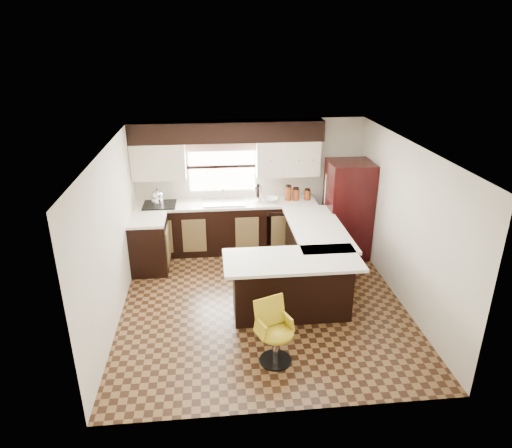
{
  "coord_description": "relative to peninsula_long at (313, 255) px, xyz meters",
  "views": [
    {
      "loc": [
        -0.71,
        -5.94,
        3.79
      ],
      "look_at": [
        -0.05,
        0.45,
        1.11
      ],
      "focal_mm": 32.0,
      "sensor_mm": 36.0,
      "label": 1
    }
  ],
  "objects": [
    {
      "name": "wall_left",
      "position": [
        -3.0,
        -0.62,
        0.75
      ],
      "size": [
        0.0,
        4.4,
        4.4
      ],
      "primitive_type": "plane",
      "rotation": [
        1.57,
        0.0,
        1.57
      ],
      "color": "beige",
      "rests_on": "floor"
    },
    {
      "name": "soffit",
      "position": [
        -1.3,
        1.4,
        1.77
      ],
      "size": [
        3.4,
        0.35,
        0.36
      ],
      "primitive_type": "cube",
      "color": "black",
      "rests_on": "wall_back"
    },
    {
      "name": "counter_left",
      "position": [
        -2.7,
        0.62,
        0.47
      ],
      "size": [
        0.6,
        0.7,
        0.04
      ],
      "primitive_type": "cube",
      "color": "silver",
      "rests_on": "base_cab_left"
    },
    {
      "name": "peninsula_long",
      "position": [
        0.0,
        0.0,
        0.0
      ],
      "size": [
        0.6,
        1.95,
        0.9
      ],
      "primitive_type": "cube",
      "color": "black",
      "rests_on": "floor"
    },
    {
      "name": "counter_back",
      "position": [
        -1.35,
        1.28,
        0.47
      ],
      "size": [
        3.3,
        0.6,
        0.04
      ],
      "primitive_type": "cube",
      "color": "silver",
      "rests_on": "base_cab_back"
    },
    {
      "name": "counter_pen_long",
      "position": [
        0.05,
        0.0,
        0.47
      ],
      "size": [
        0.84,
        1.95,
        0.04
      ],
      "primitive_type": "cube",
      "color": "silver",
      "rests_on": "peninsula_long"
    },
    {
      "name": "counter_pen_return",
      "position": [
        -0.55,
        -1.06,
        0.47
      ],
      "size": [
        1.89,
        0.84,
        0.04
      ],
      "primitive_type": "cube",
      "color": "silver",
      "rests_on": "peninsula_return"
    },
    {
      "name": "ceiling",
      "position": [
        -0.9,
        -0.62,
        1.95
      ],
      "size": [
        4.4,
        4.4,
        0.0
      ],
      "primitive_type": "plane",
      "rotation": [
        3.14,
        0.0,
        0.0
      ],
      "color": "silver",
      "rests_on": "wall_back"
    },
    {
      "name": "sink",
      "position": [
        -1.4,
        1.25,
        0.51
      ],
      "size": [
        0.75,
        0.45,
        0.03
      ],
      "primitive_type": "cube",
      "color": "#B2B2B7",
      "rests_on": "counter_back"
    },
    {
      "name": "floor",
      "position": [
        -0.9,
        -0.62,
        -0.45
      ],
      "size": [
        4.4,
        4.4,
        0.0
      ],
      "primitive_type": "plane",
      "color": "#49301A",
      "rests_on": "ground"
    },
    {
      "name": "refrigerator",
      "position": [
        0.8,
        0.88,
        0.43
      ],
      "size": [
        0.75,
        0.72,
        1.76
      ],
      "primitive_type": "cube",
      "color": "black",
      "rests_on": "floor"
    },
    {
      "name": "bar_chair",
      "position": [
        -0.9,
        -2.0,
        -0.04
      ],
      "size": [
        0.57,
        0.57,
        0.82
      ],
      "primitive_type": null,
      "rotation": [
        0.0,
        0.0,
        0.38
      ],
      "color": "gold",
      "rests_on": "floor"
    },
    {
      "name": "valance",
      "position": [
        -1.4,
        1.52,
        1.49
      ],
      "size": [
        1.3,
        0.06,
        0.18
      ],
      "primitive_type": "cube",
      "color": "#D19B93",
      "rests_on": "wall_back"
    },
    {
      "name": "wall_back",
      "position": [
        -0.9,
        1.58,
        0.75
      ],
      "size": [
        4.4,
        0.0,
        4.4
      ],
      "primitive_type": "plane",
      "rotation": [
        1.57,
        0.0,
        0.0
      ],
      "color": "beige",
      "rests_on": "floor"
    },
    {
      "name": "percolator",
      "position": [
        -0.77,
        1.28,
        0.65
      ],
      "size": [
        0.15,
        0.15,
        0.31
      ],
      "primitive_type": "cylinder",
      "color": "silver",
      "rests_on": "counter_back"
    },
    {
      "name": "window_pane",
      "position": [
        -1.4,
        1.56,
        1.1
      ],
      "size": [
        1.2,
        0.02,
        0.9
      ],
      "primitive_type": "cube",
      "color": "white",
      "rests_on": "wall_back"
    },
    {
      "name": "canister_med",
      "position": [
        -0.06,
        1.3,
        0.6
      ],
      "size": [
        0.13,
        0.13,
        0.21
      ],
      "primitive_type": "cylinder",
      "color": "brown",
      "rests_on": "counter_back"
    },
    {
      "name": "peninsula_return",
      "position": [
        -0.53,
        -0.97,
        0.0
      ],
      "size": [
        1.65,
        0.6,
        0.9
      ],
      "primitive_type": "cube",
      "color": "black",
      "rests_on": "floor"
    },
    {
      "name": "upper_cab_left",
      "position": [
        -2.52,
        1.4,
        1.27
      ],
      "size": [
        0.94,
        0.35,
        0.64
      ],
      "primitive_type": "cube",
      "color": "beige",
      "rests_on": "wall_back"
    },
    {
      "name": "wall_front",
      "position": [
        -0.9,
        -2.83,
        0.75
      ],
      "size": [
        4.4,
        0.0,
        4.4
      ],
      "primitive_type": "plane",
      "rotation": [
        -1.57,
        0.0,
        0.0
      ],
      "color": "beige",
      "rests_on": "floor"
    },
    {
      "name": "dishwasher",
      "position": [
        -0.35,
        0.99,
        -0.02
      ],
      "size": [
        0.58,
        0.03,
        0.78
      ],
      "primitive_type": "cube",
      "color": "black",
      "rests_on": "floor"
    },
    {
      "name": "wall_right",
      "position": [
        1.2,
        -0.62,
        0.75
      ],
      "size": [
        0.0,
        4.4,
        4.4
      ],
      "primitive_type": "plane",
      "rotation": [
        1.57,
        0.0,
        -1.57
      ],
      "color": "beige",
      "rests_on": "floor"
    },
    {
      "name": "canister_small",
      "position": [
        0.15,
        1.3,
        0.58
      ],
      "size": [
        0.12,
        0.12,
        0.18
      ],
      "primitive_type": "cylinder",
      "color": "brown",
      "rests_on": "counter_back"
    },
    {
      "name": "upper_cab_right",
      "position": [
        -0.22,
        1.4,
        1.27
      ],
      "size": [
        1.14,
        0.35,
        0.64
      ],
      "primitive_type": "cube",
      "color": "beige",
      "rests_on": "wall_back"
    },
    {
      "name": "kettle",
      "position": [
        -2.58,
        1.26,
        0.67
      ],
      "size": [
        0.21,
        0.21,
        0.29
      ],
      "primitive_type": null,
      "color": "silver",
      "rests_on": "cooktop"
    },
    {
      "name": "cooktop",
      "position": [
        -2.55,
        1.25,
        0.51
      ],
      "size": [
        0.58,
        0.5,
        0.02
      ],
      "primitive_type": "cube",
      "color": "black",
      "rests_on": "counter_back"
    },
    {
      "name": "mixing_bowl",
      "position": [
        -0.54,
        1.27,
        0.53
      ],
      "size": [
        0.35,
        0.35,
        0.07
      ],
      "primitive_type": "imported",
      "rotation": [
        0.0,
        0.0,
        -0.32
      ],
      "color": "white",
      "rests_on": "counter_back"
    },
    {
      "name": "canister_large",
      "position": [
        -0.21,
        1.3,
        0.63
      ],
      "size": [
        0.12,
        0.12,
        0.26
      ],
      "primitive_type": "cylinder",
      "color": "brown",
      "rests_on": "counter_back"
    },
    {
      "name": "base_cab_back",
      "position": [
        -1.35,
        1.28,
        0.0
      ],
      "size": [
        3.3,
        0.6,
        0.9
      ],
      "primitive_type": "cube",
      "color": "black",
      "rests_on": "floor"
    },
    {
      "name": "base_cab_left",
      "position": [
        -2.7,
        0.62,
        0.0
      ],
      "size": [
        0.6,
        0.7,
        0.9
      ],
      "primitive_type": "cube",
      "color": "black",
      "rests_on": "floor"
    }
  ]
}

